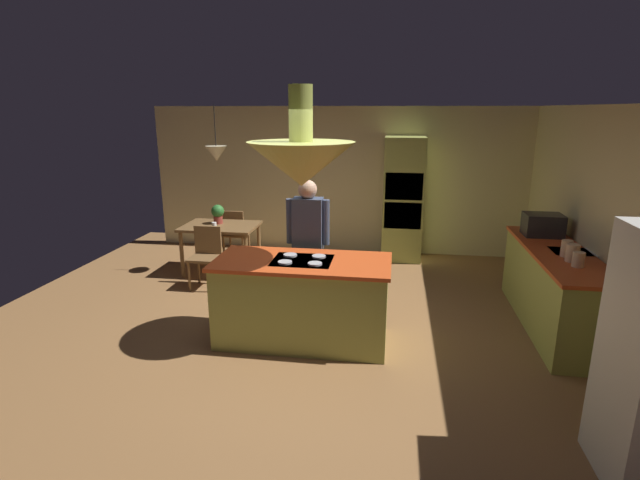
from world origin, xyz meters
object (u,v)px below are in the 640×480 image
at_px(person_at_island, 308,239).
at_px(chair_by_back_wall, 234,231).
at_px(dining_table, 221,231).
at_px(canister_flour, 578,259).
at_px(chair_facing_island, 206,252).
at_px(microwave_on_counter, 543,225).
at_px(kitchen_island, 303,300).
at_px(canister_sugar, 572,253).
at_px(oven_tower, 403,199).
at_px(potted_plant_on_table, 218,213).
at_px(canister_tea, 567,249).
at_px(cup_on_table, 214,225).

relative_size(person_at_island, chair_by_back_wall, 1.95).
distance_m(dining_table, canister_flour, 4.93).
distance_m(chair_facing_island, microwave_on_counter, 4.58).
bearing_deg(canister_flour, kitchen_island, -175.62).
xyz_separation_m(chair_facing_island, chair_by_back_wall, (0.00, 1.26, 0.00)).
bearing_deg(kitchen_island, canister_sugar, 7.97).
bearing_deg(microwave_on_counter, canister_sugar, -90.00).
bearing_deg(canister_sugar, kitchen_island, -172.03).
height_order(canister_flour, canister_sugar, canister_sugar).
xyz_separation_m(chair_by_back_wall, canister_flour, (4.54, -2.51, 0.51)).
bearing_deg(canister_sugar, oven_tower, 121.45).
height_order(chair_facing_island, canister_sugar, canister_sugar).
relative_size(oven_tower, canister_sugar, 10.90).
height_order(chair_facing_island, potted_plant_on_table, potted_plant_on_table).
xyz_separation_m(oven_tower, potted_plant_on_table, (-2.87, -1.04, -0.11)).
height_order(person_at_island, potted_plant_on_table, person_at_island).
bearing_deg(kitchen_island, canister_tea, 11.49).
xyz_separation_m(person_at_island, canister_tea, (2.91, -0.14, 0.05)).
distance_m(canister_tea, microwave_on_counter, 0.92).
xyz_separation_m(kitchen_island, person_at_island, (-0.07, 0.72, 0.50)).
bearing_deg(potted_plant_on_table, microwave_on_counter, -8.63).
xyz_separation_m(person_at_island, potted_plant_on_table, (-1.70, 1.48, -0.05)).
xyz_separation_m(dining_table, chair_by_back_wall, (0.00, 0.63, -0.15)).
bearing_deg(person_at_island, chair_by_back_wall, 129.10).
bearing_deg(chair_by_back_wall, kitchen_island, 121.90).
height_order(oven_tower, cup_on_table, oven_tower).
distance_m(chair_by_back_wall, potted_plant_on_table, 0.68).
bearing_deg(kitchen_island, potted_plant_on_table, 128.83).
relative_size(person_at_island, potted_plant_on_table, 5.64).
height_order(cup_on_table, canister_tea, canister_tea).
bearing_deg(cup_on_table, microwave_on_counter, -4.97).
bearing_deg(chair_by_back_wall, potted_plant_on_table, 82.57).
height_order(chair_by_back_wall, cup_on_table, chair_by_back_wall).
height_order(potted_plant_on_table, canister_sugar, canister_sugar).
height_order(oven_tower, chair_facing_island, oven_tower).
height_order(oven_tower, microwave_on_counter, oven_tower).
bearing_deg(oven_tower, kitchen_island, -108.74).
bearing_deg(oven_tower, person_at_island, -114.85).
bearing_deg(canister_sugar, dining_table, 159.44).
relative_size(chair_facing_island, canister_sugar, 4.59).
bearing_deg(microwave_on_counter, canister_tea, -90.00).
xyz_separation_m(potted_plant_on_table, canister_tea, (4.61, -1.62, 0.10)).
bearing_deg(cup_on_table, oven_tower, 25.54).
distance_m(oven_tower, chair_by_back_wall, 2.90).
distance_m(kitchen_island, person_at_island, 0.88).
relative_size(chair_by_back_wall, canister_tea, 4.76).
xyz_separation_m(oven_tower, cup_on_table, (-2.82, -1.35, -0.23)).
height_order(dining_table, canister_tea, canister_tea).
xyz_separation_m(oven_tower, chair_by_back_wall, (-2.80, -0.51, -0.53)).
relative_size(kitchen_island, canister_tea, 10.38).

